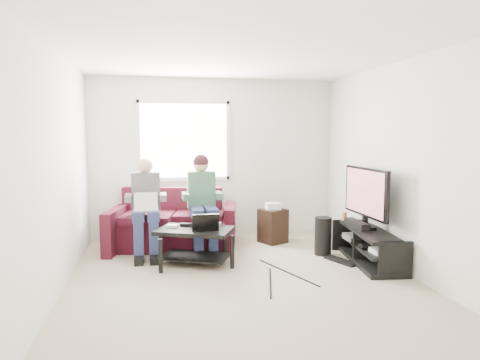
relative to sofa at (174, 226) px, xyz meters
name	(u,v)px	position (x,y,z in m)	size (l,w,h in m)	color
floor	(243,281)	(0.71, -1.72, -0.32)	(4.50, 4.50, 0.00)	tan
ceiling	(243,52)	(0.71, -1.72, 2.28)	(4.50, 4.50, 0.00)	white
wall_back	(215,159)	(0.71, 0.53, 0.98)	(4.50, 4.50, 0.00)	silver
wall_front	(319,200)	(0.71, -3.97, 0.98)	(4.50, 4.50, 0.00)	silver
wall_left	(55,173)	(-1.29, -1.72, 0.98)	(4.50, 4.50, 0.00)	silver
wall_right	(403,167)	(2.71, -1.72, 0.98)	(4.50, 4.50, 0.00)	silver
window	(184,141)	(0.21, 0.51, 1.28)	(1.48, 0.04, 1.28)	white
sofa	(174,226)	(0.00, 0.00, 0.00)	(2.04, 1.19, 0.88)	#41101B
person_left	(146,202)	(-0.40, -0.33, 0.43)	(0.40, 0.70, 1.36)	navy
person_right	(202,196)	(0.40, -0.31, 0.49)	(0.40, 0.71, 1.41)	navy
laptop_silver	(146,206)	(-0.40, -0.53, 0.41)	(0.32, 0.22, 0.24)	silver
coffee_table	(195,238)	(0.22, -0.95, 0.03)	(1.11, 0.92, 0.48)	black
laptop_black	(205,220)	(0.34, -1.03, 0.27)	(0.34, 0.24, 0.24)	black
controller_a	(173,226)	(-0.06, -0.83, 0.17)	(0.14, 0.09, 0.04)	silver
controller_b	(186,225)	(0.12, -0.77, 0.17)	(0.14, 0.09, 0.04)	black
controller_c	(216,224)	(0.52, -0.80, 0.17)	(0.14, 0.09, 0.04)	gray
tv_stand	(368,248)	(2.48, -1.34, -0.12)	(0.59, 1.41, 0.45)	black
tv	(366,194)	(2.48, -1.24, 0.59)	(0.12, 1.10, 0.81)	black
soundbar	(357,224)	(2.36, -1.24, 0.18)	(0.12, 0.50, 0.10)	black
drink_cup	(344,216)	(2.43, -0.71, 0.19)	(0.08, 0.08, 0.12)	#A87348
console_white	(384,251)	(2.48, -1.74, -0.05)	(0.30, 0.22, 0.06)	silver
console_grey	(357,237)	(2.48, -1.04, -0.04)	(0.34, 0.26, 0.08)	gray
console_black	(370,243)	(2.48, -1.39, -0.05)	(0.38, 0.30, 0.07)	black
subwoofer	(323,236)	(2.05, -0.85, -0.05)	(0.24, 0.24, 0.54)	black
keyboard_floor	(341,261)	(2.15, -1.24, -0.31)	(0.17, 0.50, 0.03)	black
end_table	(273,225)	(1.54, -0.04, -0.04)	(0.36, 0.36, 0.63)	black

